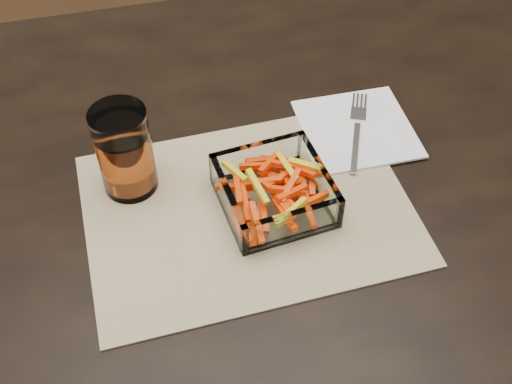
# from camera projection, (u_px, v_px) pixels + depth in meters

# --- Properties ---
(dining_table) EXTENTS (1.60, 0.90, 0.75)m
(dining_table) POSITION_uv_depth(u_px,v_px,m) (289.00, 185.00, 1.05)
(dining_table) COLOR black
(dining_table) RESTS_ON ground
(placemat) EXTENTS (0.46, 0.34, 0.00)m
(placemat) POSITION_uv_depth(u_px,v_px,m) (248.00, 209.00, 0.90)
(placemat) COLOR tan
(placemat) RESTS_ON dining_table
(glass_bowl) EXTENTS (0.16, 0.16, 0.06)m
(glass_bowl) POSITION_uv_depth(u_px,v_px,m) (274.00, 193.00, 0.89)
(glass_bowl) COLOR white
(glass_bowl) RESTS_ON placemat
(tumbler) EXTENTS (0.08, 0.08, 0.14)m
(tumbler) POSITION_uv_depth(u_px,v_px,m) (125.00, 154.00, 0.88)
(tumbler) COLOR white
(tumbler) RESTS_ON placemat
(napkin) EXTENTS (0.17, 0.17, 0.00)m
(napkin) POSITION_uv_depth(u_px,v_px,m) (357.00, 129.00, 1.00)
(napkin) COLOR white
(napkin) RESTS_ON placemat
(fork) EXTENTS (0.09, 0.17, 0.00)m
(fork) POSITION_uv_depth(u_px,v_px,m) (357.00, 128.00, 1.00)
(fork) COLOR silver
(fork) RESTS_ON napkin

